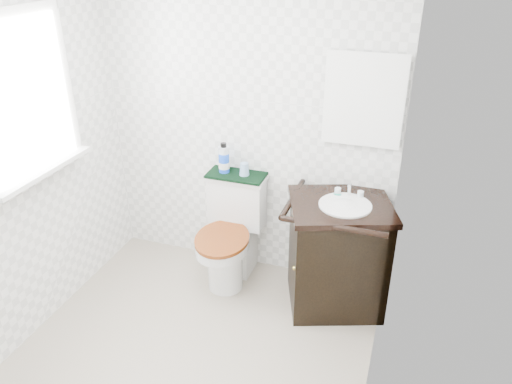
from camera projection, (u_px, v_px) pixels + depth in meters
The scene contains 13 objects.
floor at pixel (185, 364), 3.13m from camera, with size 2.40×2.40×0.00m, color #A29783.
wall_back at pixel (247, 123), 3.60m from camera, with size 2.40×2.40×0.00m, color white.
wall_left at pixel (0, 167), 2.90m from camera, with size 2.40×2.40×0.00m, color white.
wall_right at pixel (386, 230), 2.28m from camera, with size 2.40×2.40×0.00m, color white.
window at pixel (23, 97), 2.94m from camera, with size 0.02×0.70×0.90m, color white.
mirror at pixel (364, 100), 3.24m from camera, with size 0.50×0.02×0.60m, color silver.
toilet at pixel (232, 237), 3.80m from camera, with size 0.45×0.65×0.81m.
vanity at pixel (337, 252), 3.48m from camera, with size 0.82×0.76×0.92m.
trash_bin at pixel (228, 265), 3.81m from camera, with size 0.22×0.17×0.32m.
towel at pixel (236, 175), 3.69m from camera, with size 0.43×0.22×0.02m, color black.
mouthwash_bottle at pixel (224, 159), 3.68m from camera, with size 0.08×0.08×0.23m.
cup at pixel (244, 169), 3.66m from camera, with size 0.07×0.07×0.09m, color #7BA1CA.
soap_bar at pixel (337, 195), 3.39m from camera, with size 0.07×0.04×0.02m, color #187768.
Camera 1 is at (1.16, -2.04, 2.39)m, focal length 35.00 mm.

